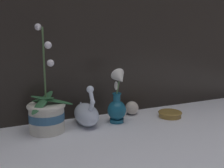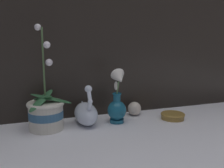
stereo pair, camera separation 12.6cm
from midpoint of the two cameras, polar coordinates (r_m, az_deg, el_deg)
The scene contains 7 objects.
ground_plane at distance 1.19m, azimuth 5.66°, elevation -10.45°, with size 2.80×2.80×0.00m, color white.
window_backdrop at distance 1.40m, azimuth 0.93°, elevation 17.74°, with size 2.80×0.03×1.20m.
orchid_potted_plant at distance 1.22m, azimuth -11.36°, elevation -6.00°, with size 0.21×0.20×0.48m.
swan_figurine at distance 1.28m, azimuth -2.91°, elevation -6.26°, with size 0.11×0.21×0.20m.
blue_vase at distance 1.28m, azimuth 4.00°, elevation -4.26°, with size 0.09×0.12×0.27m.
glass_sphere at distance 1.43m, azimuth 7.45°, elevation -5.35°, with size 0.07×0.07×0.07m.
amber_dish at distance 1.41m, azimuth 15.63°, elevation -6.66°, with size 0.12×0.12×0.03m.
Camera 2 is at (-0.40, -1.04, 0.43)m, focal length 42.00 mm.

